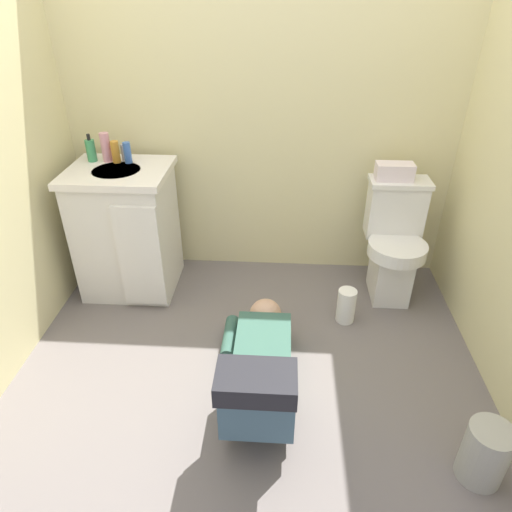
# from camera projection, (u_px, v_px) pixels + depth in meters

# --- Properties ---
(ground_plane) EXTENTS (2.93, 2.91, 0.04)m
(ground_plane) POSITION_uv_depth(u_px,v_px,m) (251.00, 357.00, 2.53)
(ground_plane) COLOR #69615F
(wall_back) EXTENTS (2.59, 0.08, 2.40)m
(wall_back) POSITION_uv_depth(u_px,v_px,m) (261.00, 90.00, 2.74)
(wall_back) COLOR beige
(wall_back) RESTS_ON ground_plane
(toilet) EXTENTS (0.36, 0.46, 0.75)m
(toilet) POSITION_uv_depth(u_px,v_px,m) (394.00, 243.00, 2.84)
(toilet) COLOR silver
(toilet) RESTS_ON ground_plane
(vanity_cabinet) EXTENTS (0.60, 0.53, 0.82)m
(vanity_cabinet) POSITION_uv_depth(u_px,v_px,m) (127.00, 230.00, 2.88)
(vanity_cabinet) COLOR silver
(vanity_cabinet) RESTS_ON ground_plane
(faucet) EXTENTS (0.02, 0.02, 0.10)m
(faucet) POSITION_uv_depth(u_px,v_px,m) (123.00, 153.00, 2.77)
(faucet) COLOR silver
(faucet) RESTS_ON vanity_cabinet
(person_plumber) EXTENTS (0.39, 1.06, 0.52)m
(person_plumber) POSITION_uv_depth(u_px,v_px,m) (260.00, 369.00, 2.19)
(person_plumber) COLOR #33594C
(person_plumber) RESTS_ON ground_plane
(tissue_box) EXTENTS (0.22, 0.11, 0.10)m
(tissue_box) POSITION_uv_depth(u_px,v_px,m) (394.00, 172.00, 2.69)
(tissue_box) COLOR silver
(tissue_box) RESTS_ON toilet
(soap_dispenser) EXTENTS (0.06, 0.06, 0.17)m
(soap_dispenser) POSITION_uv_depth(u_px,v_px,m) (91.00, 150.00, 2.75)
(soap_dispenser) COLOR #3A925A
(soap_dispenser) RESTS_ON vanity_cabinet
(bottle_pink) EXTENTS (0.06, 0.06, 0.17)m
(bottle_pink) POSITION_uv_depth(u_px,v_px,m) (106.00, 147.00, 2.74)
(bottle_pink) COLOR pink
(bottle_pink) RESTS_ON vanity_cabinet
(bottle_amber) EXTENTS (0.05, 0.05, 0.13)m
(bottle_amber) POSITION_uv_depth(u_px,v_px,m) (115.00, 152.00, 2.73)
(bottle_amber) COLOR orange
(bottle_amber) RESTS_ON vanity_cabinet
(bottle_blue) EXTENTS (0.04, 0.04, 0.13)m
(bottle_blue) POSITION_uv_depth(u_px,v_px,m) (127.00, 153.00, 2.73)
(bottle_blue) COLOR #3B67B9
(bottle_blue) RESTS_ON vanity_cabinet
(trash_can) EXTENTS (0.18, 0.18, 0.28)m
(trash_can) POSITION_uv_depth(u_px,v_px,m) (485.00, 454.00, 1.84)
(trash_can) COLOR #9C9B8E
(trash_can) RESTS_ON ground_plane
(paper_towel_roll) EXTENTS (0.11, 0.11, 0.22)m
(paper_towel_roll) POSITION_uv_depth(u_px,v_px,m) (346.00, 306.00, 2.72)
(paper_towel_roll) COLOR white
(paper_towel_roll) RESTS_ON ground_plane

